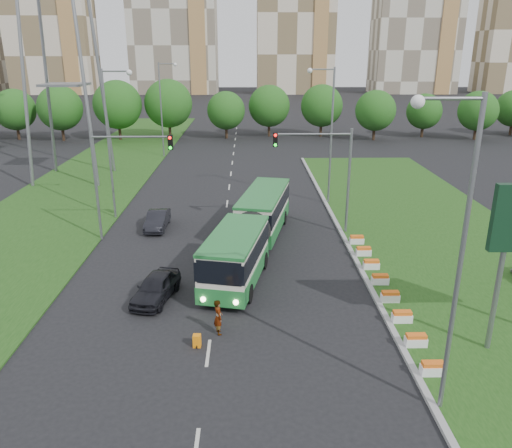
{
  "coord_description": "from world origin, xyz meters",
  "views": [
    {
      "loc": [
        -1.15,
        -25.9,
        13.17
      ],
      "look_at": [
        -0.59,
        4.72,
        2.6
      ],
      "focal_mm": 35.0,
      "sensor_mm": 36.0,
      "label": 1
    }
  ],
  "objects_px": {
    "pedestrian": "(218,317)",
    "shopping_trolley": "(197,341)",
    "traffic_mast_median": "(328,165)",
    "articulated_bus": "(250,229)",
    "car_left_far": "(157,220)",
    "traffic_mast_left": "(117,169)",
    "car_left_near": "(156,287)"
  },
  "relations": [
    {
      "from": "pedestrian",
      "to": "articulated_bus",
      "type": "bearing_deg",
      "value": -25.39
    },
    {
      "from": "articulated_bus",
      "to": "car_left_far",
      "type": "bearing_deg",
      "value": 156.28
    },
    {
      "from": "traffic_mast_left",
      "to": "car_left_far",
      "type": "relative_size",
      "value": 1.9
    },
    {
      "from": "traffic_mast_left",
      "to": "pedestrian",
      "type": "height_order",
      "value": "traffic_mast_left"
    },
    {
      "from": "car_left_near",
      "to": "articulated_bus",
      "type": "bearing_deg",
      "value": 64.3
    },
    {
      "from": "traffic_mast_median",
      "to": "car_left_far",
      "type": "height_order",
      "value": "traffic_mast_median"
    },
    {
      "from": "pedestrian",
      "to": "shopping_trolley",
      "type": "xyz_separation_m",
      "value": [
        -0.96,
        -1.17,
        -0.6
      ]
    },
    {
      "from": "traffic_mast_median",
      "to": "car_left_far",
      "type": "bearing_deg",
      "value": 173.94
    },
    {
      "from": "articulated_bus",
      "to": "car_left_near",
      "type": "xyz_separation_m",
      "value": [
        -5.32,
        -6.73,
        -1.01
      ]
    },
    {
      "from": "pedestrian",
      "to": "shopping_trolley",
      "type": "height_order",
      "value": "pedestrian"
    },
    {
      "from": "articulated_bus",
      "to": "shopping_trolley",
      "type": "bearing_deg",
      "value": -90.35
    },
    {
      "from": "traffic_mast_median",
      "to": "car_left_far",
      "type": "relative_size",
      "value": 1.9
    },
    {
      "from": "articulated_bus",
      "to": "pedestrian",
      "type": "relative_size",
      "value": 9.52
    },
    {
      "from": "traffic_mast_median",
      "to": "traffic_mast_left",
      "type": "xyz_separation_m",
      "value": [
        -15.16,
        -1.0,
        0.0
      ]
    },
    {
      "from": "car_left_near",
      "to": "pedestrian",
      "type": "height_order",
      "value": "pedestrian"
    },
    {
      "from": "shopping_trolley",
      "to": "pedestrian",
      "type": "bearing_deg",
      "value": 53.28
    },
    {
      "from": "car_left_far",
      "to": "articulated_bus",
      "type": "bearing_deg",
      "value": -35.47
    },
    {
      "from": "articulated_bus",
      "to": "car_left_far",
      "type": "relative_size",
      "value": 4.11
    },
    {
      "from": "car_left_far",
      "to": "pedestrian",
      "type": "bearing_deg",
      "value": -69.76
    },
    {
      "from": "shopping_trolley",
      "to": "articulated_bus",
      "type": "bearing_deg",
      "value": 80.0
    },
    {
      "from": "car_left_far",
      "to": "shopping_trolley",
      "type": "height_order",
      "value": "car_left_far"
    },
    {
      "from": "traffic_mast_left",
      "to": "articulated_bus",
      "type": "bearing_deg",
      "value": -17.08
    },
    {
      "from": "car_left_near",
      "to": "car_left_far",
      "type": "bearing_deg",
      "value": 111.8
    },
    {
      "from": "traffic_mast_median",
      "to": "articulated_bus",
      "type": "height_order",
      "value": "traffic_mast_median"
    },
    {
      "from": "traffic_mast_left",
      "to": "articulated_bus",
      "type": "relative_size",
      "value": 0.46
    },
    {
      "from": "articulated_bus",
      "to": "pedestrian",
      "type": "distance_m",
      "value": 10.57
    },
    {
      "from": "car_left_far",
      "to": "shopping_trolley",
      "type": "xyz_separation_m",
      "value": [
        4.67,
        -16.85,
        -0.38
      ]
    },
    {
      "from": "traffic_mast_median",
      "to": "car_left_near",
      "type": "relative_size",
      "value": 1.86
    },
    {
      "from": "traffic_mast_median",
      "to": "articulated_bus",
      "type": "distance_m",
      "value": 7.82
    },
    {
      "from": "traffic_mast_left",
      "to": "car_left_far",
      "type": "xyz_separation_m",
      "value": [
        2.15,
        2.38,
        -4.66
      ]
    },
    {
      "from": "articulated_bus",
      "to": "pedestrian",
      "type": "xyz_separation_m",
      "value": [
        -1.63,
        -10.41,
        -0.84
      ]
    },
    {
      "from": "traffic_mast_left",
      "to": "pedestrian",
      "type": "relative_size",
      "value": 4.39
    }
  ]
}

